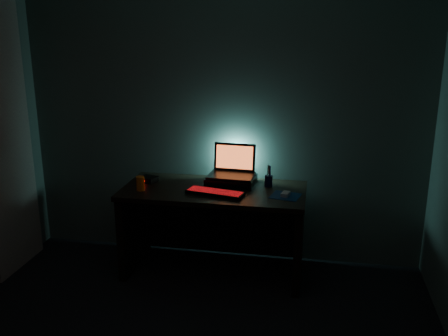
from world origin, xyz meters
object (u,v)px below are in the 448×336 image
laptop (233,168)px  mouse (286,194)px  keyboard (215,193)px  pen_cup (269,181)px  juice_glass (140,183)px  router (148,179)px

laptop → mouse: laptop is taller
keyboard → pen_cup: pen_cup is taller
laptop → keyboard: bearing=-100.1°
laptop → pen_cup: 0.33m
keyboard → mouse: (0.55, 0.06, 0.00)m
laptop → juice_glass: 0.79m
laptop → router: (-0.71, -0.14, -0.10)m
keyboard → juice_glass: bearing=-166.7°
laptop → keyboard: size_ratio=0.82×
mouse → pen_cup: size_ratio=0.99×
mouse → router: router is taller
mouse → pen_cup: pen_cup is taller
laptop → router: size_ratio=2.37×
router → keyboard: bearing=-0.9°
keyboard → pen_cup: (0.40, 0.28, 0.03)m
mouse → juice_glass: size_ratio=0.79×
mouse → juice_glass: bearing=-164.0°
laptop → mouse: size_ratio=4.28×
mouse → pen_cup: (-0.16, 0.22, 0.03)m
pen_cup → juice_glass: bearing=-164.0°
router → pen_cup: bearing=21.4°
pen_cup → juice_glass: size_ratio=0.80×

